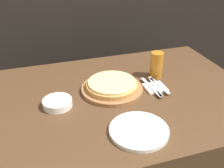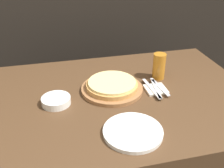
# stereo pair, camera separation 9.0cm
# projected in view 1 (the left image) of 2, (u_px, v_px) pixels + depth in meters

# --- Properties ---
(dining_table) EXTENTS (1.38, 0.99, 0.78)m
(dining_table) POSITION_uv_depth(u_px,v_px,m) (123.00, 148.00, 1.58)
(dining_table) COLOR #4C331E
(dining_table) RESTS_ON ground_plane
(pizza_on_board) EXTENTS (0.33, 0.33, 0.06)m
(pizza_on_board) POSITION_uv_depth(u_px,v_px,m) (112.00, 86.00, 1.40)
(pizza_on_board) COLOR #99663D
(pizza_on_board) RESTS_ON dining_table
(beer_glass) EXTENTS (0.07, 0.07, 0.15)m
(beer_glass) POSITION_uv_depth(u_px,v_px,m) (157.00, 64.00, 1.51)
(beer_glass) COLOR #B7701E
(beer_glass) RESTS_ON dining_table
(dinner_plate) EXTENTS (0.26, 0.26, 0.02)m
(dinner_plate) POSITION_uv_depth(u_px,v_px,m) (139.00, 131.00, 1.11)
(dinner_plate) COLOR white
(dinner_plate) RESTS_ON dining_table
(side_bowl) EXTENTS (0.14, 0.14, 0.04)m
(side_bowl) POSITION_uv_depth(u_px,v_px,m) (57.00, 103.00, 1.28)
(side_bowl) COLOR white
(side_bowl) RESTS_ON dining_table
(napkin_stack) EXTENTS (0.11, 0.11, 0.01)m
(napkin_stack) POSITION_uv_depth(u_px,v_px,m) (155.00, 87.00, 1.43)
(napkin_stack) COLOR silver
(napkin_stack) RESTS_ON dining_table
(fork) EXTENTS (0.03, 0.22, 0.00)m
(fork) POSITION_uv_depth(u_px,v_px,m) (151.00, 87.00, 1.42)
(fork) COLOR silver
(fork) RESTS_ON napkin_stack
(dinner_knife) EXTENTS (0.05, 0.22, 0.00)m
(dinner_knife) POSITION_uv_depth(u_px,v_px,m) (155.00, 86.00, 1.43)
(dinner_knife) COLOR silver
(dinner_knife) RESTS_ON napkin_stack
(spoon) EXTENTS (0.04, 0.18, 0.00)m
(spoon) POSITION_uv_depth(u_px,v_px,m) (159.00, 85.00, 1.43)
(spoon) COLOR silver
(spoon) RESTS_ON napkin_stack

